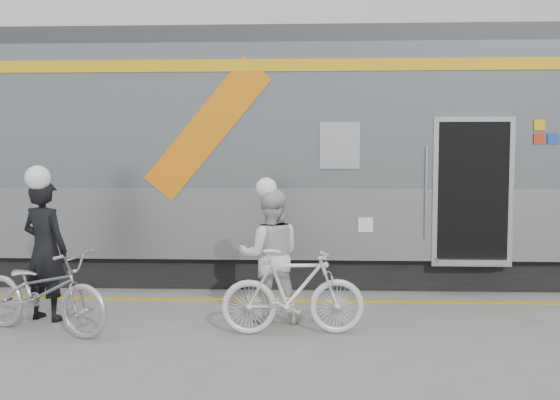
# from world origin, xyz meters

# --- Properties ---
(ground) EXTENTS (90.00, 90.00, 0.00)m
(ground) POSITION_xyz_m (0.00, 0.00, 0.00)
(ground) COLOR slate
(ground) RESTS_ON ground
(train) EXTENTS (24.00, 3.17, 4.10)m
(train) POSITION_xyz_m (1.07, 4.19, 2.05)
(train) COLOR black
(train) RESTS_ON ground
(safety_strip) EXTENTS (24.00, 0.12, 0.01)m
(safety_strip) POSITION_xyz_m (0.00, 2.15, 0.00)
(safety_strip) COLOR gold
(safety_strip) RESTS_ON ground
(man) EXTENTS (0.76, 0.63, 1.79)m
(man) POSITION_xyz_m (-2.55, 1.02, 0.90)
(man) COLOR black
(man) RESTS_ON ground
(bicycle_left) EXTENTS (1.99, 1.26, 0.99)m
(bicycle_left) POSITION_xyz_m (-2.35, 0.47, 0.49)
(bicycle_left) COLOR #B8BAC0
(bicycle_left) RESTS_ON ground
(woman) EXTENTS (0.85, 0.69, 1.67)m
(woman) POSITION_xyz_m (0.30, 1.07, 0.83)
(woman) COLOR silver
(woman) RESTS_ON ground
(bicycle_right) EXTENTS (1.71, 0.60, 1.01)m
(bicycle_right) POSITION_xyz_m (0.60, 0.52, 0.50)
(bicycle_right) COLOR silver
(bicycle_right) RESTS_ON ground
(helmet_man) EXTENTS (0.31, 0.31, 0.31)m
(helmet_man) POSITION_xyz_m (-2.55, 1.02, 1.95)
(helmet_man) COLOR white
(helmet_man) RESTS_ON man
(helmet_woman) EXTENTS (0.27, 0.27, 0.27)m
(helmet_woman) POSITION_xyz_m (0.30, 1.07, 1.80)
(helmet_woman) COLOR white
(helmet_woman) RESTS_ON woman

